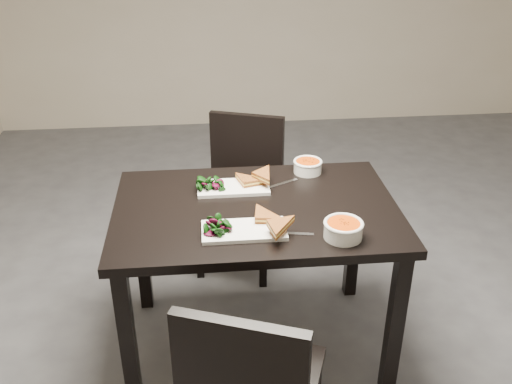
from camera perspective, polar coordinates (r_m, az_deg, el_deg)
ground at (r=3.28m, az=7.53°, el=-8.48°), size 5.00×5.00×0.00m
table at (r=2.46m, az=0.00°, el=-3.48°), size 1.20×0.80×0.75m
chair_far at (r=3.20m, az=-1.39°, el=0.90°), size 0.53×0.53×0.85m
plate_near at (r=2.23m, az=-1.21°, el=-3.85°), size 0.33×0.16×0.02m
sandwich_near at (r=2.23m, az=0.42°, el=-2.80°), size 0.18×0.15×0.05m
salad_near at (r=2.21m, az=-3.80°, el=-3.30°), size 0.10×0.09×0.05m
soup_bowl_near at (r=2.21m, az=8.70°, el=-3.63°), size 0.15×0.15×0.07m
cutlery_near at (r=2.23m, az=3.49°, el=-4.15°), size 0.18×0.05×0.00m
plate_far at (r=2.55m, az=-2.29°, el=0.46°), size 0.32×0.16×0.02m
sandwich_far at (r=2.53m, az=-0.81°, el=1.05°), size 0.18×0.16×0.05m
salad_far at (r=2.54m, az=-4.55°, el=0.95°), size 0.10×0.09×0.04m
soup_bowl_far at (r=2.71m, az=5.18°, el=2.65°), size 0.14×0.14×0.06m
cutlery_far at (r=2.60m, az=2.51°, el=0.80°), size 0.17×0.10×0.00m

